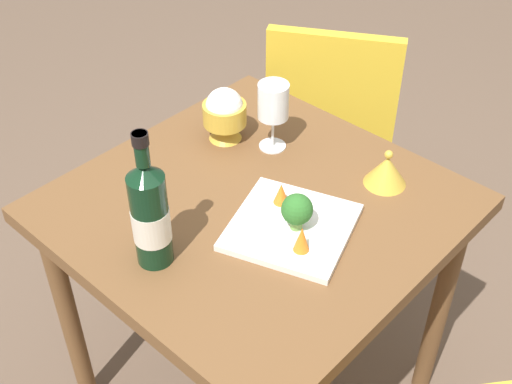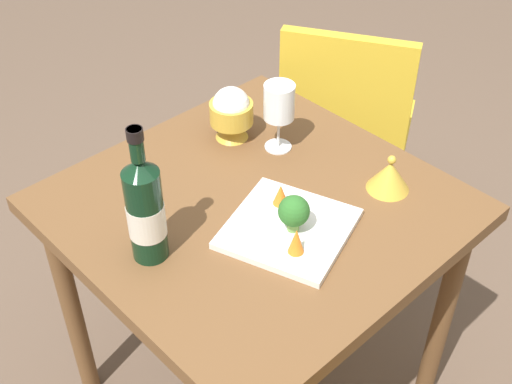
# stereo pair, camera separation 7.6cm
# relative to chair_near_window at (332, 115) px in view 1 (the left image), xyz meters

# --- Properties ---
(dining_table) EXTENTS (0.81, 0.81, 0.73)m
(dining_table) POSITION_rel_chair_near_window_xyz_m (0.28, -0.66, 0.10)
(dining_table) COLOR brown
(dining_table) RESTS_ON ground_plane
(chair_near_window) EXTENTS (0.55, 0.55, 0.85)m
(chair_near_window) POSITION_rel_chair_near_window_xyz_m (0.00, 0.00, 0.00)
(chair_near_window) COLOR gold
(chair_near_window) RESTS_ON ground_plane
(wine_bottle) EXTENTS (0.08, 0.08, 0.31)m
(wine_bottle) POSITION_rel_chair_near_window_xyz_m (0.25, -0.93, 0.32)
(wine_bottle) COLOR black
(wine_bottle) RESTS_ON dining_table
(wine_glass) EXTENTS (0.08, 0.08, 0.18)m
(wine_glass) POSITION_rel_chair_near_window_xyz_m (0.16, -0.47, 0.33)
(wine_glass) COLOR white
(wine_glass) RESTS_ON dining_table
(rice_bowl) EXTENTS (0.11, 0.11, 0.14)m
(rice_bowl) POSITION_rel_chair_near_window_xyz_m (0.04, -0.52, 0.27)
(rice_bowl) COLOR gold
(rice_bowl) RESTS_ON dining_table
(rice_bowl_lid) EXTENTS (0.10, 0.10, 0.09)m
(rice_bowl_lid) POSITION_rel_chair_near_window_xyz_m (0.45, -0.40, 0.24)
(rice_bowl_lid) COLOR gold
(rice_bowl_lid) RESTS_ON dining_table
(serving_plate) EXTENTS (0.32, 0.32, 0.02)m
(serving_plate) POSITION_rel_chair_near_window_xyz_m (0.39, -0.67, 0.21)
(serving_plate) COLOR white
(serving_plate) RESTS_ON dining_table
(broccoli_floret) EXTENTS (0.07, 0.07, 0.09)m
(broccoli_floret) POSITION_rel_chair_near_window_xyz_m (0.41, -0.67, 0.26)
(broccoli_floret) COLOR #729E4C
(broccoli_floret) RESTS_ON serving_plate
(carrot_garnish_left) EXTENTS (0.03, 0.03, 0.05)m
(carrot_garnish_left) POSITION_rel_chair_near_window_xyz_m (0.33, -0.63, 0.24)
(carrot_garnish_left) COLOR orange
(carrot_garnish_left) RESTS_ON serving_plate
(carrot_garnish_right) EXTENTS (0.03, 0.03, 0.06)m
(carrot_garnish_right) POSITION_rel_chair_near_window_xyz_m (0.46, -0.72, 0.25)
(carrot_garnish_right) COLOR orange
(carrot_garnish_right) RESTS_ON serving_plate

